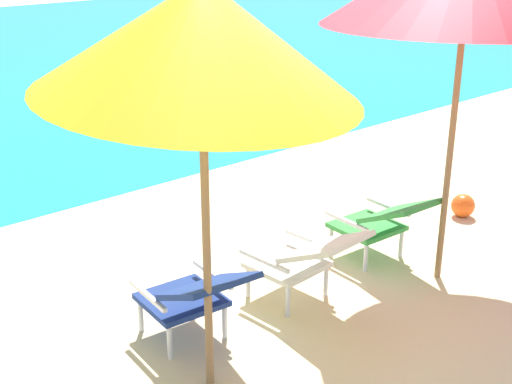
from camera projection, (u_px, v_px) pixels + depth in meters
name	position (u px, v px, depth m)	size (l,w,h in m)	color
ground_plane	(61.00, 170.00, 8.32)	(40.00, 40.00, 0.00)	beige
lounge_chair_left	(194.00, 294.00, 4.75)	(0.61, 0.92, 0.68)	navy
lounge_chair_center	(305.00, 257.00, 5.27)	(0.60, 0.91, 0.68)	silver
lounge_chair_right	(383.00, 219.00, 5.93)	(0.58, 0.90, 0.68)	#338E3D
beach_umbrella_left	(201.00, 38.00, 3.71)	(2.41, 2.43, 2.56)	olive
beach_ball	(463.00, 206.00, 6.98)	(0.23, 0.23, 0.23)	#EA5619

